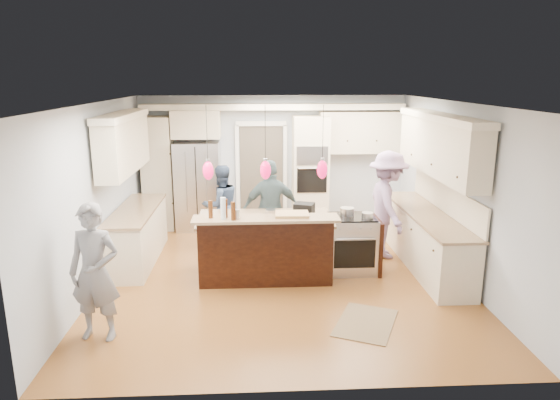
% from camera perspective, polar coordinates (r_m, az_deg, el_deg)
% --- Properties ---
extents(ground_plane, '(6.00, 6.00, 0.00)m').
position_cam_1_polar(ground_plane, '(8.02, 0.14, -8.61)').
color(ground_plane, '#9F5C2B').
rests_on(ground_plane, ground).
extents(room_shell, '(5.54, 6.04, 2.72)m').
position_cam_1_polar(room_shell, '(7.51, 0.14, 4.31)').
color(room_shell, '#B2BCC6').
rests_on(room_shell, ground).
extents(refrigerator, '(0.90, 0.70, 1.80)m').
position_cam_1_polar(refrigerator, '(10.33, -9.32, 1.61)').
color(refrigerator, '#B7B7BC').
rests_on(refrigerator, ground).
extents(oven_column, '(0.72, 0.69, 2.30)m').
position_cam_1_polar(oven_column, '(10.31, 3.47, 3.17)').
color(oven_column, beige).
rests_on(oven_column, ground).
extents(back_upper_cabinets, '(5.30, 0.61, 2.54)m').
position_cam_1_polar(back_upper_cabinets, '(10.25, -4.92, 6.02)').
color(back_upper_cabinets, beige).
rests_on(back_upper_cabinets, ground).
extents(right_counter_run, '(0.64, 3.10, 2.51)m').
position_cam_1_polar(right_counter_run, '(8.45, 16.81, -0.49)').
color(right_counter_run, beige).
rests_on(right_counter_run, ground).
extents(left_cabinets, '(0.64, 2.30, 2.51)m').
position_cam_1_polar(left_cabinets, '(8.68, -16.51, -0.10)').
color(left_cabinets, beige).
rests_on(left_cabinets, ground).
extents(kitchen_island, '(2.10, 1.46, 1.12)m').
position_cam_1_polar(kitchen_island, '(7.90, -1.68, -5.19)').
color(kitchen_island, black).
rests_on(kitchen_island, ground).
extents(island_range, '(0.82, 0.71, 0.92)m').
position_cam_1_polar(island_range, '(8.14, 8.30, -4.98)').
color(island_range, '#B7B7BC').
rests_on(island_range, ground).
extents(pendant_lights, '(1.75, 0.15, 1.03)m').
position_cam_1_polar(pendant_lights, '(7.00, -1.67, 3.47)').
color(pendant_lights, black).
rests_on(pendant_lights, ground).
extents(person_bar_end, '(0.66, 0.49, 1.67)m').
position_cam_1_polar(person_bar_end, '(6.31, -20.41, -7.76)').
color(person_bar_end, slate).
rests_on(person_bar_end, ground).
extents(person_far_left, '(0.91, 0.84, 1.50)m').
position_cam_1_polar(person_far_left, '(9.31, -6.74, -0.60)').
color(person_far_left, '#324361').
rests_on(person_far_left, ground).
extents(person_far_right, '(1.06, 0.58, 1.72)m').
position_cam_1_polar(person_far_right, '(8.54, -1.03, -1.11)').
color(person_far_right, '#42585D').
rests_on(person_far_right, ground).
extents(person_range_side, '(0.74, 1.23, 1.86)m').
position_cam_1_polar(person_range_side, '(8.77, 12.17, -0.54)').
color(person_range_side, '#9578A2').
rests_on(person_range_side, ground).
extents(floor_rug, '(1.02, 1.18, 0.01)m').
position_cam_1_polar(floor_rug, '(6.68, 9.77, -13.66)').
color(floor_rug, '#967752').
rests_on(floor_rug, ground).
extents(water_bottle, '(0.07, 0.07, 0.32)m').
position_cam_1_polar(water_bottle, '(7.02, -6.52, -0.98)').
color(water_bottle, silver).
rests_on(water_bottle, kitchen_island).
extents(beer_bottle_a, '(0.08, 0.08, 0.26)m').
position_cam_1_polar(beer_bottle_a, '(7.12, -7.94, -1.06)').
color(beer_bottle_a, '#41200B').
rests_on(beer_bottle_a, kitchen_island).
extents(beer_bottle_b, '(0.08, 0.08, 0.26)m').
position_cam_1_polar(beer_bottle_b, '(6.98, -5.37, -1.27)').
color(beer_bottle_b, '#41200B').
rests_on(beer_bottle_b, kitchen_island).
extents(beer_bottle_c, '(0.07, 0.07, 0.27)m').
position_cam_1_polar(beer_bottle_c, '(7.13, -6.27, -0.95)').
color(beer_bottle_c, '#41200B').
rests_on(beer_bottle_c, kitchen_island).
extents(drink_can, '(0.08, 0.08, 0.14)m').
position_cam_1_polar(drink_can, '(7.06, -4.91, -1.62)').
color(drink_can, '#B7B7BC').
rests_on(drink_can, kitchen_island).
extents(cutting_board, '(0.49, 0.36, 0.04)m').
position_cam_1_polar(cutting_board, '(7.21, 1.37, -1.64)').
color(cutting_board, tan).
rests_on(cutting_board, kitchen_island).
extents(pot_large, '(0.22, 0.22, 0.13)m').
position_cam_1_polar(pot_large, '(8.00, 7.68, -1.33)').
color(pot_large, '#B7B7BC').
rests_on(pot_large, island_range).
extents(pot_small, '(0.18, 0.18, 0.09)m').
position_cam_1_polar(pot_small, '(7.92, 9.96, -1.73)').
color(pot_small, '#B7B7BC').
rests_on(pot_small, island_range).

